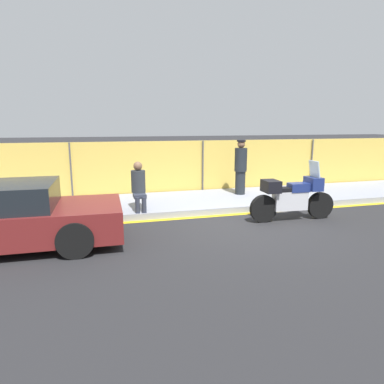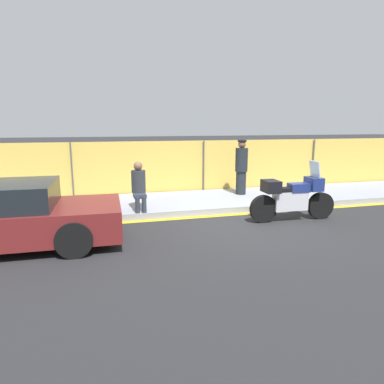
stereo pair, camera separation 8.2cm
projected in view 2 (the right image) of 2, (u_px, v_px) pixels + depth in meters
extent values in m
plane|color=#262628|center=(247.00, 225.00, 8.43)|extent=(120.00, 120.00, 0.00)
cube|color=#8E93A3|center=(216.00, 200.00, 10.68)|extent=(31.96, 2.68, 0.18)
cube|color=gold|center=(233.00, 215.00, 9.34)|extent=(31.96, 0.18, 0.01)
cube|color=gold|center=(203.00, 168.00, 11.87)|extent=(30.36, 0.08, 1.88)
cylinder|color=#4C4C51|center=(72.00, 173.00, 10.69)|extent=(0.05, 0.05, 1.88)
cylinder|color=#4C4C51|center=(204.00, 168.00, 11.77)|extent=(0.05, 0.05, 1.88)
cylinder|color=#4C4C51|center=(313.00, 164.00, 12.86)|extent=(0.05, 0.05, 1.88)
cylinder|color=black|center=(320.00, 206.00, 8.91)|extent=(0.70, 0.17, 0.70)
cylinder|color=black|center=(263.00, 209.00, 8.57)|extent=(0.70, 0.17, 0.70)
cube|color=silver|center=(290.00, 201.00, 8.69)|extent=(0.89, 0.32, 0.49)
cube|color=navy|center=(299.00, 187.00, 8.67)|extent=(0.53, 0.33, 0.22)
cube|color=black|center=(287.00, 190.00, 8.61)|extent=(0.61, 0.30, 0.10)
cube|color=navy|center=(314.00, 184.00, 8.74)|extent=(0.34, 0.49, 0.34)
cube|color=silver|center=(315.00, 169.00, 8.67)|extent=(0.12, 0.42, 0.42)
cube|color=black|center=(271.00, 186.00, 8.50)|extent=(0.38, 0.52, 0.30)
cylinder|color=#1E2328|center=(241.00, 183.00, 11.13)|extent=(0.32, 0.32, 0.75)
cylinder|color=#1E2328|center=(242.00, 160.00, 10.99)|extent=(0.40, 0.40, 0.75)
sphere|color=brown|center=(242.00, 144.00, 10.89)|extent=(0.25, 0.25, 0.25)
cylinder|color=black|center=(242.00, 141.00, 10.87)|extent=(0.28, 0.28, 0.06)
cylinder|color=#2D3342|center=(138.00, 205.00, 8.80)|extent=(0.12, 0.12, 0.42)
cylinder|color=#2D3342|center=(144.00, 205.00, 8.84)|extent=(0.12, 0.12, 0.42)
cube|color=#2D3342|center=(140.00, 195.00, 8.97)|extent=(0.32, 0.42, 0.10)
cylinder|color=#2D3338|center=(138.00, 181.00, 9.10)|extent=(0.38, 0.38, 0.59)
sphere|color=brown|center=(138.00, 166.00, 9.02)|extent=(0.23, 0.23, 0.23)
cube|color=maroon|center=(1.00, 223.00, 6.78)|extent=(4.68, 1.94, 0.63)
cylinder|color=black|center=(81.00, 215.00, 7.99)|extent=(0.69, 0.23, 0.69)
cylinder|color=black|center=(74.00, 240.00, 6.31)|extent=(0.69, 0.23, 0.69)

